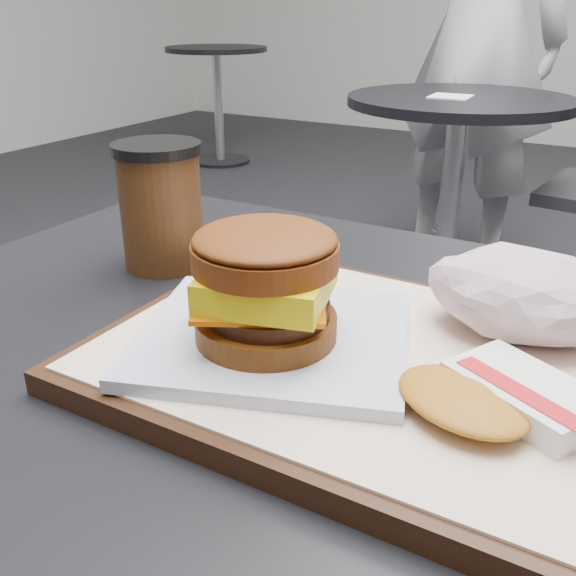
% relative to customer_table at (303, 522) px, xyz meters
% --- Properties ---
extents(customer_table, '(0.80, 0.60, 0.77)m').
position_rel_customer_table_xyz_m(customer_table, '(0.00, 0.00, 0.00)').
color(customer_table, '#A5A5AA').
rests_on(customer_table, ground).
extents(serving_tray, '(0.38, 0.28, 0.02)m').
position_rel_customer_table_xyz_m(serving_tray, '(0.06, -0.02, 0.20)').
color(serving_tray, black).
rests_on(serving_tray, customer_table).
extents(breakfast_sandwich, '(0.24, 0.22, 0.09)m').
position_rel_customer_table_xyz_m(breakfast_sandwich, '(-0.00, -0.05, 0.24)').
color(breakfast_sandwich, white).
rests_on(breakfast_sandwich, serving_tray).
extents(hash_brown, '(0.13, 0.12, 0.02)m').
position_rel_customer_table_xyz_m(hash_brown, '(0.16, -0.05, 0.22)').
color(hash_brown, white).
rests_on(hash_brown, serving_tray).
extents(crumpled_wrapper, '(0.14, 0.11, 0.06)m').
position_rel_customer_table_xyz_m(crumpled_wrapper, '(0.15, 0.07, 0.24)').
color(crumpled_wrapper, silver).
rests_on(crumpled_wrapper, serving_tray).
extents(coffee_cup, '(0.09, 0.09, 0.12)m').
position_rel_customer_table_xyz_m(coffee_cup, '(-0.20, 0.07, 0.25)').
color(coffee_cup, '#40220F').
rests_on(coffee_cup, customer_table).
extents(neighbor_table, '(0.70, 0.70, 0.75)m').
position_rel_customer_table_xyz_m(neighbor_table, '(-0.35, 1.65, -0.03)').
color(neighbor_table, black).
rests_on(neighbor_table, ground).
extents(napkin, '(0.13, 0.13, 0.00)m').
position_rel_customer_table_xyz_m(napkin, '(-0.37, 1.61, 0.17)').
color(napkin, white).
rests_on(napkin, neighbor_table).
extents(patron, '(0.72, 0.54, 1.81)m').
position_rel_customer_table_xyz_m(patron, '(-0.47, 2.25, 0.32)').
color(patron, silver).
rests_on(patron, ground).
extents(bg_table_mid, '(0.66, 0.66, 0.75)m').
position_rel_customer_table_xyz_m(bg_table_mid, '(-2.40, 3.20, -0.02)').
color(bg_table_mid, black).
rests_on(bg_table_mid, ground).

